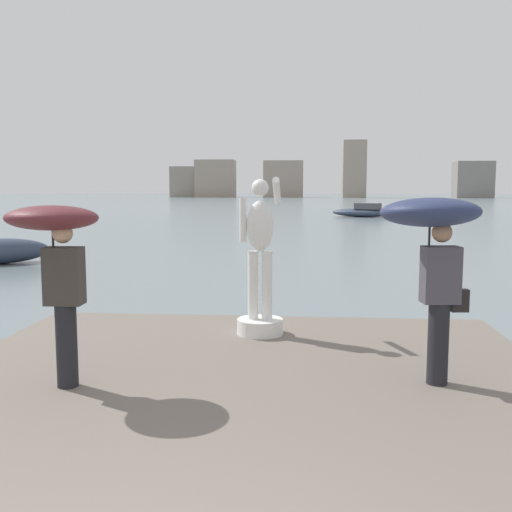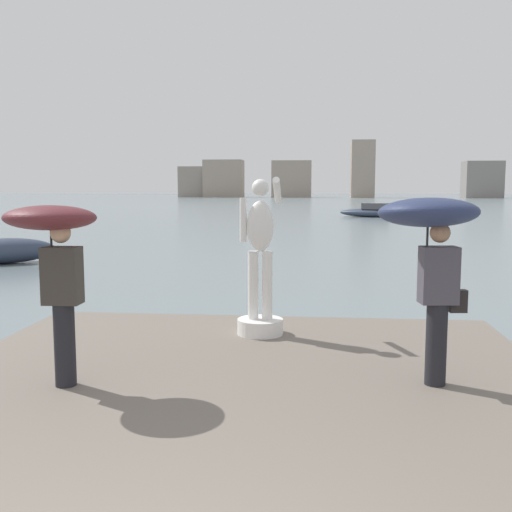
# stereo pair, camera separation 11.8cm
# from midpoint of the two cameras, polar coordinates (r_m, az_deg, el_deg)

# --- Properties ---
(ground_plane) EXTENTS (400.00, 400.00, 0.00)m
(ground_plane) POSITION_cam_midpoint_polar(r_m,az_deg,el_deg) (42.09, 3.78, 3.22)
(ground_plane) COLOR slate
(pier) EXTENTS (6.98, 10.47, 0.40)m
(pier) POSITION_cam_midpoint_polar(r_m,az_deg,el_deg) (4.88, -4.79, -21.42)
(pier) COLOR #70665B
(pier) RESTS_ON ground
(statue_white_figure) EXTENTS (0.66, 0.89, 2.24)m
(statue_white_figure) POSITION_cam_midpoint_polar(r_m,az_deg,el_deg) (8.41, -0.01, -1.79)
(statue_white_figure) COLOR white
(statue_white_figure) RESTS_ON pier
(onlooker_left) EXTENTS (0.95, 0.96, 1.92)m
(onlooker_left) POSITION_cam_midpoint_polar(r_m,az_deg,el_deg) (6.48, -19.18, 1.08)
(onlooker_left) COLOR black
(onlooker_left) RESTS_ON pier
(onlooker_right) EXTENTS (1.14, 1.16, 2.02)m
(onlooker_right) POSITION_cam_midpoint_polar(r_m,az_deg,el_deg) (6.45, 16.15, 1.99)
(onlooker_right) COLOR black
(onlooker_right) RESTS_ON pier
(boat_mid) EXTENTS (5.55, 3.47, 1.17)m
(boat_mid) POSITION_cam_midpoint_polar(r_m,az_deg,el_deg) (50.91, 10.27, 4.22)
(boat_mid) COLOR #2D384C
(boat_mid) RESTS_ON ground
(distant_skyline) EXTENTS (78.37, 12.03, 13.86)m
(distant_skyline) POSITION_cam_midpoint_polar(r_m,az_deg,el_deg) (149.30, 4.17, 7.53)
(distant_skyline) COLOR gray
(distant_skyline) RESTS_ON ground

